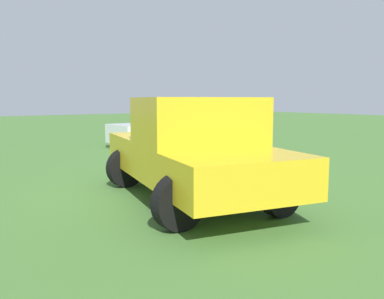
% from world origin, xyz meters
% --- Properties ---
extents(ground_plane, '(80.00, 80.00, 0.00)m').
position_xyz_m(ground_plane, '(0.00, 0.00, 0.00)').
color(ground_plane, '#477533').
extents(pickup_truck, '(3.11, 5.01, 1.81)m').
position_xyz_m(pickup_truck, '(0.31, 0.68, 0.94)').
color(pickup_truck, black).
rests_on(pickup_truck, ground_plane).
extents(sedan_near, '(4.44, 1.78, 1.49)m').
position_xyz_m(sedan_near, '(-3.89, -6.61, 0.69)').
color(sedan_near, black).
rests_on(sedan_near, ground_plane).
extents(person_bystander, '(0.44, 0.44, 1.72)m').
position_xyz_m(person_bystander, '(-3.66, -1.35, 0.97)').
color(person_bystander, black).
rests_on(person_bystander, ground_plane).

